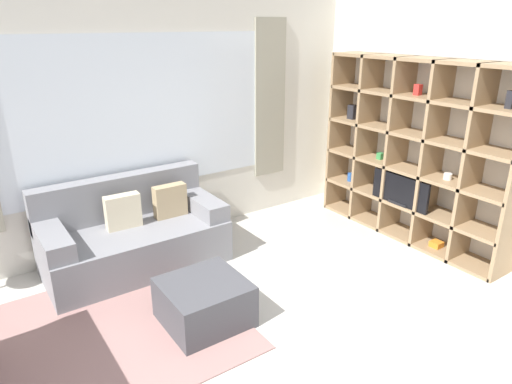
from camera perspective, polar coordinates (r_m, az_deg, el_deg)
name	(u,v)px	position (r m, az deg, el deg)	size (l,w,h in m)	color
wall_back	(141,122)	(5.01, -14.20, 8.45)	(6.57, 0.11, 2.70)	silver
wall_right	(420,116)	(5.52, 19.77, 8.89)	(0.07, 4.03, 2.70)	silver
area_rug	(93,338)	(4.00, -19.72, -16.80)	(2.24, 1.83, 0.01)	gray
shelving_unit	(416,153)	(5.35, 19.32, 4.67)	(0.40, 2.34, 2.01)	silver
couch_main	(133,236)	(4.79, -15.07, -5.30)	(1.75, 0.88, 0.88)	gray
ottoman	(204,302)	(3.88, -6.48, -13.54)	(0.66, 0.63, 0.37)	#47474C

